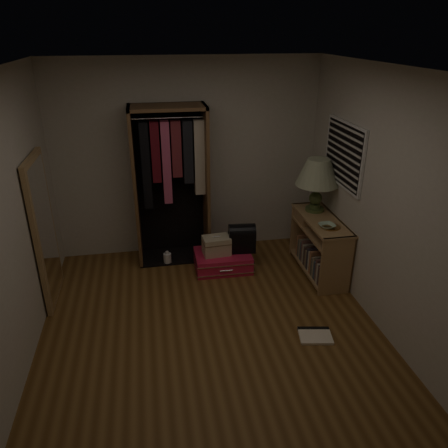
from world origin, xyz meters
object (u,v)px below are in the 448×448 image
Objects in this scene: floor_mirror at (44,231)px; train_case at (216,245)px; black_bag at (242,237)px; console_bookshelf at (318,243)px; table_lamp at (318,173)px; pink_suitcase at (223,260)px; white_jug at (167,258)px; open_wardrobe at (171,173)px.

floor_mirror is 4.62× the size of train_case.
train_case is 0.35m from black_bag.
floor_mirror reaches higher than console_bookshelf.
console_bookshelf is at bearing -90.63° from table_lamp.
table_lamp is at bearing 1.28° from black_bag.
pink_suitcase is 2.02× the size of train_case.
train_case is at bearing -168.80° from black_bag.
train_case is 0.54× the size of table_lamp.
black_bag is at bearing 8.27° from floor_mirror.
floor_mirror is 2.20m from pink_suitcase.
black_bag is 1.05m from white_jug.
black_bag is (0.26, 0.03, 0.30)m from pink_suitcase.
console_bookshelf is at bearing -12.13° from pink_suitcase.
black_bag reaches higher than white_jug.
black_bag is at bearing -12.92° from white_jug.
open_wardrobe is at bearing 142.53° from pink_suitcase.
open_wardrobe is 1.10m from train_case.
table_lamp is 2.25m from white_jug.
pink_suitcase is 1.99× the size of black_bag.
train_case is 1.56m from table_lamp.
pink_suitcase is at bearing 167.10° from console_bookshelf.
open_wardrobe is 1.21× the size of floor_mirror.
pink_suitcase is (2.05, 0.30, -0.74)m from floor_mirror.
open_wardrobe reaches higher than floor_mirror.
open_wardrobe is 1.86m from table_lamp.
open_wardrobe is (-1.78, 0.74, 0.80)m from console_bookshelf.
pink_suitcase is 1.09× the size of table_lamp.
table_lamp reaches higher than black_bag.
pink_suitcase is at bearing -38.24° from open_wardrobe.
console_bookshelf is 1.25m from pink_suitcase.
open_wardrobe is 1.15m from white_jug.
table_lamp is at bearing -15.85° from open_wardrobe.
pink_suitcase is at bearing -19.62° from white_jug.
pink_suitcase is 0.75m from white_jug.
floor_mirror reaches higher than train_case.
black_bag is 1.25m from table_lamp.
console_bookshelf is at bearing -16.57° from train_case.
black_bag is at bearing 1.05° from train_case.
floor_mirror is at bearing -175.31° from table_lamp.
floor_mirror is (-1.46, -0.77, -0.35)m from open_wardrobe.
floor_mirror reaches higher than black_bag.
open_wardrobe is at bearing 158.36° from black_bag.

